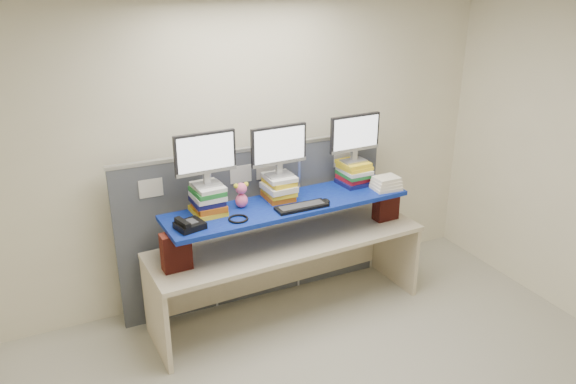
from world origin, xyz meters
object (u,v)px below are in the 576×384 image
monitor_left (205,156)px  blue_board (288,205)px  desk (288,254)px  keyboard (302,207)px  monitor_center (279,148)px  monitor_right (355,135)px  desk_phone (189,225)px

monitor_left → blue_board: bearing=-9.8°
desk → keyboard: 0.55m
monitor_center → monitor_right: 0.78m
desk → monitor_center: (-0.03, 0.12, 0.98)m
keyboard → desk_phone: size_ratio=1.87×
desk → monitor_left: size_ratio=4.95×
monitor_left → keyboard: bearing=-20.8°
desk → monitor_left: bearing=170.2°
desk → keyboard: bearing=-73.5°
monitor_center → keyboard: bearing=-75.4°
blue_board → keyboard: bearing=-73.5°
blue_board → monitor_left: 0.87m
monitor_right → desk_phone: 1.75m
blue_board → monitor_right: bearing=8.9°
keyboard → desk_phone: desk_phone is taller
desk → desk_phone: size_ratio=10.31×
desk → desk_phone: 1.08m
desk → monitor_center: 0.98m
monitor_left → desk_phone: monitor_left is taller
desk_phone → monitor_right: bearing=-4.3°
blue_board → monitor_right: 0.91m
monitor_left → keyboard: (0.74, -0.24, -0.48)m
monitor_center → keyboard: size_ratio=1.11×
keyboard → monitor_center: bearing=106.5°
desk → blue_board: blue_board is taller
blue_board → monitor_right: size_ratio=4.27×
monitor_center → keyboard: 0.54m
desk → monitor_left: (-0.69, 0.09, 1.01)m
blue_board → monitor_center: monitor_center is taller
desk → blue_board: bearing=-2.7°
blue_board → desk_phone: 0.93m
desk → monitor_right: size_ratio=4.95×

